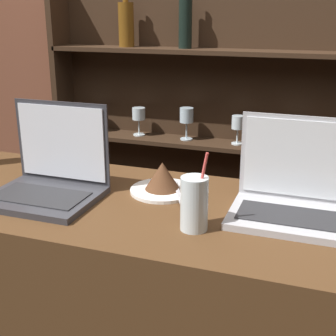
# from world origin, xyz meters

# --- Properties ---
(back_wall) EXTENTS (7.00, 0.06, 2.70)m
(back_wall) POSITION_xyz_m (0.00, 1.38, 1.35)
(back_wall) COLOR brown
(back_wall) RESTS_ON ground_plane
(back_shelf) EXTENTS (1.59, 0.18, 1.70)m
(back_shelf) POSITION_xyz_m (-0.14, 1.30, 0.89)
(back_shelf) COLOR #332114
(back_shelf) RESTS_ON ground_plane
(laptop_near) EXTENTS (0.30, 0.24, 0.26)m
(laptop_near) POSITION_xyz_m (-0.35, 0.25, 1.09)
(laptop_near) COLOR #333338
(laptop_near) RESTS_ON bar_counter
(laptop_far) EXTENTS (0.31, 0.22, 0.25)m
(laptop_far) POSITION_xyz_m (0.32, 0.34, 1.09)
(laptop_far) COLOR #ADADB2
(laptop_far) RESTS_ON bar_counter
(cake_plate) EXTENTS (0.19, 0.19, 0.09)m
(cake_plate) POSITION_xyz_m (-0.06, 0.38, 1.07)
(cake_plate) COLOR white
(cake_plate) RESTS_ON bar_counter
(water_glass) EXTENTS (0.07, 0.07, 0.20)m
(water_glass) POSITION_xyz_m (0.10, 0.17, 1.10)
(water_glass) COLOR silver
(water_glass) RESTS_ON bar_counter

